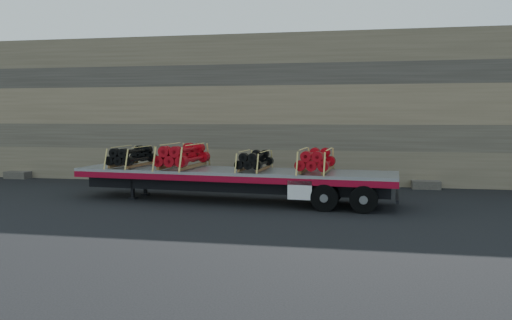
{
  "coord_description": "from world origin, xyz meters",
  "views": [
    {
      "loc": [
        3.65,
        -17.99,
        3.17
      ],
      "look_at": [
        0.14,
        0.78,
        1.49
      ],
      "focal_mm": 35.0,
      "sensor_mm": 36.0,
      "label": 1
    }
  ],
  "objects_px": {
    "trailer": "(232,186)",
    "bundle_rear": "(316,161)",
    "bundle_midfront": "(183,157)",
    "bundle_midrear": "(255,161)",
    "bundle_front": "(132,157)"
  },
  "relations": [
    {
      "from": "trailer",
      "to": "bundle_rear",
      "type": "height_order",
      "value": "bundle_rear"
    },
    {
      "from": "bundle_midfront",
      "to": "bundle_midrear",
      "type": "xyz_separation_m",
      "value": [
        2.84,
        -0.24,
        -0.1
      ]
    },
    {
      "from": "trailer",
      "to": "bundle_midfront",
      "type": "xyz_separation_m",
      "value": [
        -1.97,
        0.17,
        1.04
      ]
    },
    {
      "from": "trailer",
      "to": "bundle_front",
      "type": "distance_m",
      "value": 4.26
    },
    {
      "from": "bundle_rear",
      "to": "bundle_midfront",
      "type": "bearing_deg",
      "value": 180.0
    },
    {
      "from": "trailer",
      "to": "bundle_front",
      "type": "bearing_deg",
      "value": 180.0
    },
    {
      "from": "trailer",
      "to": "bundle_front",
      "type": "height_order",
      "value": "bundle_front"
    },
    {
      "from": "bundle_midfront",
      "to": "bundle_midrear",
      "type": "height_order",
      "value": "bundle_midfront"
    },
    {
      "from": "bundle_midfront",
      "to": "bundle_rear",
      "type": "bearing_deg",
      "value": -0.0
    },
    {
      "from": "bundle_midfront",
      "to": "bundle_midrear",
      "type": "bearing_deg",
      "value": -0.0
    },
    {
      "from": "trailer",
      "to": "bundle_midfront",
      "type": "relative_size",
      "value": 4.77
    },
    {
      "from": "bundle_front",
      "to": "bundle_rear",
      "type": "relative_size",
      "value": 0.96
    },
    {
      "from": "trailer",
      "to": "bundle_midfront",
      "type": "height_order",
      "value": "bundle_midfront"
    },
    {
      "from": "bundle_midfront",
      "to": "bundle_midrear",
      "type": "distance_m",
      "value": 2.85
    },
    {
      "from": "bundle_midfront",
      "to": "trailer",
      "type": "bearing_deg",
      "value": -0.0
    }
  ]
}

